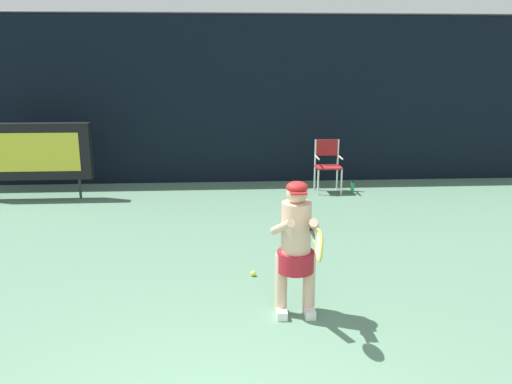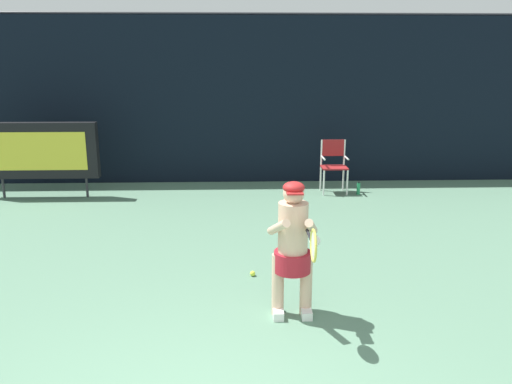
# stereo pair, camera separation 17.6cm
# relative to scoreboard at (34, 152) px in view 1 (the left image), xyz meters

# --- Properties ---
(backdrop_screen) EXTENTS (18.00, 0.12, 3.66)m
(backdrop_screen) POSITION_rel_scoreboard_xyz_m (3.58, 1.29, 0.86)
(backdrop_screen) COLOR black
(backdrop_screen) RESTS_ON ground
(scoreboard) EXTENTS (2.20, 0.21, 1.50)m
(scoreboard) POSITION_rel_scoreboard_xyz_m (0.00, 0.00, 0.00)
(scoreboard) COLOR black
(scoreboard) RESTS_ON ground
(umpire_chair) EXTENTS (0.52, 0.44, 1.08)m
(umpire_chair) POSITION_rel_scoreboard_xyz_m (5.83, 0.23, -0.33)
(umpire_chair) COLOR white
(umpire_chair) RESTS_ON ground
(water_bottle) EXTENTS (0.07, 0.07, 0.27)m
(water_bottle) POSITION_rel_scoreboard_xyz_m (6.32, 0.01, -0.82)
(water_bottle) COLOR #228A52
(water_bottle) RESTS_ON ground
(tennis_player) EXTENTS (0.54, 0.62, 1.46)m
(tennis_player) POSITION_rel_scoreboard_xyz_m (4.43, -5.06, -0.15)
(tennis_player) COLOR white
(tennis_player) RESTS_ON ground
(tennis_racket) EXTENTS (0.03, 0.60, 0.31)m
(tennis_racket) POSITION_rel_scoreboard_xyz_m (4.55, -5.63, 0.05)
(tennis_racket) COLOR black
(tennis_ball_loose) EXTENTS (0.07, 0.07, 0.07)m
(tennis_ball_loose) POSITION_rel_scoreboard_xyz_m (4.04, -4.04, -0.91)
(tennis_ball_loose) COLOR #CCDB3D
(tennis_ball_loose) RESTS_ON ground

